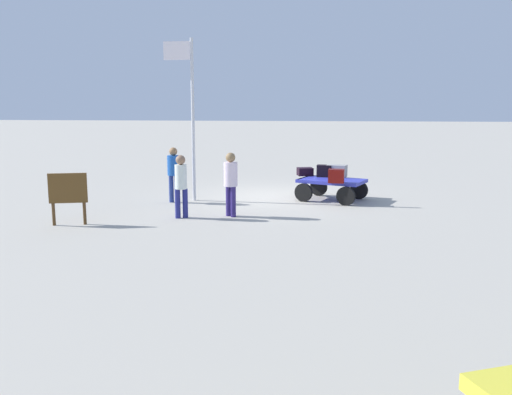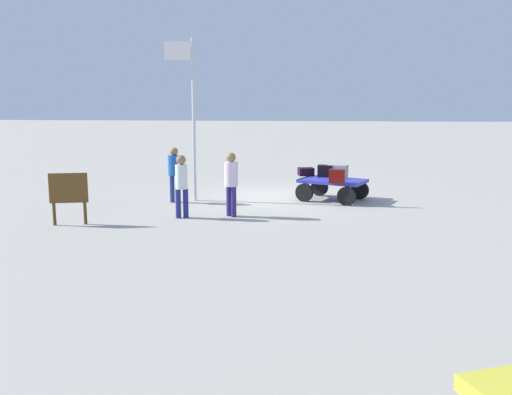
{
  "view_description": "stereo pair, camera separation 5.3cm",
  "coord_description": "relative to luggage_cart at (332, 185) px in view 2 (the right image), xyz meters",
  "views": [
    {
      "loc": [
        -1.01,
        17.94,
        3.13
      ],
      "look_at": [
        0.06,
        6.0,
        1.02
      ],
      "focal_mm": 39.93,
      "sensor_mm": 36.0,
      "label": 1
    },
    {
      "loc": [
        -1.06,
        17.94,
        3.13
      ],
      "look_at": [
        0.06,
        6.0,
        1.02
      ],
      "focal_mm": 39.93,
      "sensor_mm": 36.0,
      "label": 2
    }
  ],
  "objects": [
    {
      "name": "luggage_cart",
      "position": [
        0.0,
        0.0,
        0.0
      ],
      "size": [
        2.28,
        1.98,
        0.66
      ],
      "color": "#2F35AC",
      "rests_on": "ground"
    },
    {
      "name": "worker_trailing",
      "position": [
        4.74,
        0.81,
        0.52
      ],
      "size": [
        0.47,
        0.47,
        1.67
      ],
      "color": "navy",
      "rests_on": "ground"
    },
    {
      "name": "ground_plane",
      "position": [
        1.77,
        -0.47,
        -0.48
      ],
      "size": [
        120.0,
        120.0,
        0.0
      ],
      "primitive_type": "plane",
      "color": "#ACA598"
    },
    {
      "name": "suitcase_maroon",
      "position": [
        -0.19,
        -0.53,
        0.37
      ],
      "size": [
        0.68,
        0.55,
        0.38
      ],
      "color": "gray",
      "rests_on": "luggage_cart"
    },
    {
      "name": "flagpole",
      "position": [
        4.3,
        0.42,
        2.39
      ],
      "size": [
        0.91,
        0.12,
        4.87
      ],
      "color": "silver",
      "rests_on": "ground"
    },
    {
      "name": "worker_lead",
      "position": [
        4.03,
        3.0,
        0.48
      ],
      "size": [
        0.41,
        0.41,
        1.66
      ],
      "color": "navy",
      "rests_on": "ground"
    },
    {
      "name": "worker_supervisor",
      "position": [
        2.76,
        2.69,
        0.54
      ],
      "size": [
        0.52,
        0.52,
        1.71
      ],
      "color": "navy",
      "rests_on": "ground"
    },
    {
      "name": "suitcase_navy",
      "position": [
        -0.11,
        0.75,
        0.38
      ],
      "size": [
        0.49,
        0.35,
        0.4
      ],
      "color": "maroon",
      "rests_on": "luggage_cart"
    },
    {
      "name": "suitcase_grey",
      "position": [
        0.2,
        -0.53,
        0.36
      ],
      "size": [
        0.49,
        0.35,
        0.37
      ],
      "color": "black",
      "rests_on": "luggage_cart"
    },
    {
      "name": "suitcase_dark",
      "position": [
        0.81,
        -0.77,
        0.3
      ],
      "size": [
        0.56,
        0.49,
        0.25
      ],
      "color": "black",
      "rests_on": "luggage_cart"
    },
    {
      "name": "signboard",
      "position": [
        6.63,
        4.08,
        0.35
      ],
      "size": [
        0.91,
        0.29,
        1.3
      ],
      "color": "#4C3319",
      "rests_on": "ground"
    }
  ]
}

